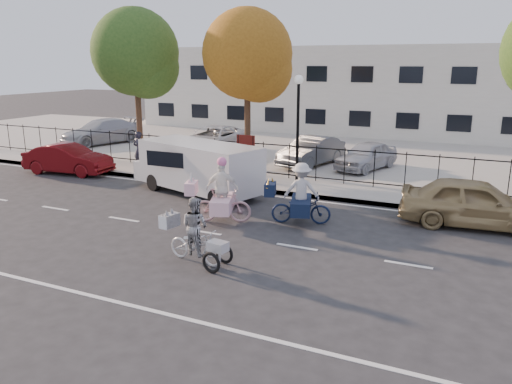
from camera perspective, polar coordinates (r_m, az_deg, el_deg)
The scene contains 22 objects.
ground at distance 15.19m, azimuth -6.02°, elevation -4.59°, with size 120.00×120.00×0.00m, color #333334.
road_markings at distance 15.19m, azimuth -6.02°, elevation -4.57°, with size 60.00×9.52×0.01m, color silver, non-canonical shape.
curb at distance 19.49m, azimuth 1.51°, elevation 0.07°, with size 60.00×0.10×0.15m, color #A8A399.
sidewalk at distance 20.43m, azimuth 2.67°, elevation 0.75°, with size 60.00×2.20×0.15m, color #A8A399.
parking_lot at distance 28.71m, azimuth 9.36°, elevation 4.64°, with size 60.00×15.60×0.15m, color #A8A399.
iron_fence at distance 21.25m, azimuth 3.81°, elevation 3.56°, with size 58.00×0.06×1.50m, color black, non-canonical shape.
building at distance 38.08m, azimuth 13.65°, elevation 11.30°, with size 34.00×10.00×6.00m, color silver.
lamppost at distance 20.39m, azimuth 4.84°, elevation 9.35°, with size 0.36×0.36×4.33m.
street_sign at distance 21.52m, azimuth -1.18°, elevation 5.13°, with size 0.85×0.06×1.80m.
zebra_trike at distance 12.81m, azimuth -6.94°, elevation -5.17°, with size 2.02×0.96×1.73m.
unicorn_bike at distance 15.87m, azimuth -3.99°, elevation -0.73°, with size 2.15×1.56×2.12m.
bull_bike at distance 15.76m, azimuth 5.07°, elevation -0.87°, with size 2.18×1.53×1.96m.
white_van at distance 19.28m, azimuth -6.74°, elevation 2.96°, with size 6.06×3.38×2.00m.
red_sedan at distance 24.39m, azimuth -20.67°, elevation 3.55°, with size 1.43×4.10×1.35m, color #5A0A0D.
gold_sedan at distance 16.85m, azimuth 23.75°, elevation -1.13°, with size 1.80×4.48×1.53m, color tan.
pedestrian at distance 23.80m, azimuth -13.16°, elevation 4.69°, with size 0.63×0.41×1.73m, color black.
lot_car_a at distance 31.77m, azimuth -17.25°, elevation 6.62°, with size 2.06×5.08×1.47m, color #AEB1B6.
lot_car_b at distance 27.48m, azimuth -4.96°, elevation 6.00°, with size 2.37×5.14×1.43m, color silver.
lot_car_c at distance 24.13m, azimuth 6.36°, elevation 4.67°, with size 1.43×4.11×1.35m, color #52575B.
lot_car_d at distance 23.61m, azimuth 12.51°, elevation 4.09°, with size 1.51×3.75×1.28m, color #B4B6BC.
tree_west at distance 24.75m, azimuth -13.27°, elevation 14.85°, with size 4.07×4.07×7.46m.
tree_mid at distance 22.72m, azimuth -0.62°, elevation 15.01°, with size 3.99×3.99×7.31m.
Camera 1 is at (7.38, -12.31, 5.00)m, focal length 35.00 mm.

